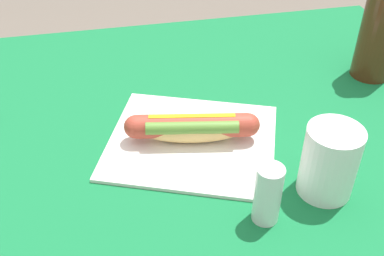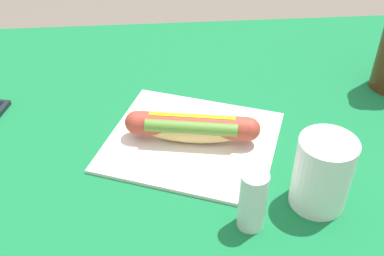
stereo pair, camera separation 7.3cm
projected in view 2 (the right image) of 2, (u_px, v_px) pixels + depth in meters
The scene contains 5 objects.
dining_table at pixel (162, 204), 0.82m from camera, with size 1.18×0.92×0.77m.
paper_wrapper at pixel (192, 141), 0.74m from camera, with size 0.26×0.23×0.01m, color silver.
hot_dog at pixel (192, 127), 0.73m from camera, with size 0.21×0.07×0.05m.
drinking_cup at pixel (322, 173), 0.61m from camera, with size 0.08×0.08×0.11m, color white.
salt_shaker at pixel (253, 201), 0.59m from camera, with size 0.04×0.04×0.09m, color silver.
Camera 2 is at (-0.01, 0.57, 1.24)m, focal length 43.21 mm.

